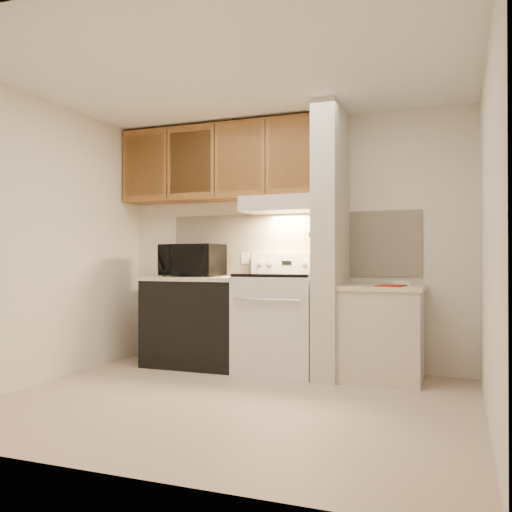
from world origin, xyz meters
The scene contains 50 objects.
floor centered at (0.00, 0.00, 0.00)m, with size 3.60×3.60×0.00m, color #C5AE95.
ceiling centered at (0.00, 0.00, 2.50)m, with size 3.60×3.60×0.00m, color white.
wall_back centered at (0.00, 1.50, 1.25)m, with size 3.60×0.02×2.50m, color silver.
wall_left centered at (-1.80, 0.00, 1.25)m, with size 0.02×3.00×2.50m, color silver.
wall_right centered at (1.80, 0.00, 1.25)m, with size 0.02×3.00×2.50m, color silver.
backsplash centered at (0.00, 1.49, 1.24)m, with size 2.60×0.02×0.63m, color white.
range_body centered at (0.00, 1.16, 0.46)m, with size 0.76×0.65×0.92m, color silver.
oven_window centered at (0.00, 0.84, 0.50)m, with size 0.50×0.01×0.30m, color black.
oven_handle centered at (0.00, 0.80, 0.72)m, with size 0.02×0.02×0.65m, color silver.
cooktop centered at (0.00, 1.16, 0.94)m, with size 0.74×0.64×0.03m, color black.
range_backguard centered at (0.00, 1.44, 1.05)m, with size 0.76×0.08×0.20m, color silver.
range_display centered at (0.00, 1.40, 1.05)m, with size 0.10×0.01×0.04m, color black.
range_knob_left_outer centered at (-0.28, 1.40, 1.05)m, with size 0.05×0.05×0.02m, color silver.
range_knob_left_inner centered at (-0.18, 1.40, 1.05)m, with size 0.05×0.05×0.02m, color silver.
range_knob_right_inner centered at (0.18, 1.40, 1.05)m, with size 0.05×0.05×0.02m, color silver.
range_knob_right_outer centered at (0.28, 1.40, 1.05)m, with size 0.05×0.05×0.02m, color silver.
dishwasher_front centered at (-0.88, 1.17, 0.43)m, with size 1.00×0.63×0.87m, color black.
left_countertop centered at (-0.88, 1.17, 0.89)m, with size 1.04×0.67×0.04m, color beige.
spoon_rest centered at (-0.48, 1.36, 0.92)m, with size 0.21×0.07×0.01m, color black.
teal_jar centered at (-0.83, 1.06, 0.96)m, with size 0.09×0.09×0.10m, color #1D6458.
outlet centered at (-0.48, 1.48, 1.10)m, with size 0.08×0.01×0.12m, color beige.
microwave centered at (-0.93, 1.15, 1.07)m, with size 0.59×0.40×0.33m, color black.
partition_pillar centered at (0.51, 1.15, 1.25)m, with size 0.22×0.70×2.50m, color beige.
pillar_trim centered at (0.39, 1.15, 1.30)m, with size 0.01×0.70×0.04m, color brown.
knife_strip centered at (0.39, 1.10, 1.32)m, with size 0.02×0.42×0.04m, color black.
knife_blade_a centered at (0.38, 0.95, 1.22)m, with size 0.01×0.04×0.16m, color silver.
knife_handle_a centered at (0.38, 0.95, 1.37)m, with size 0.02×0.02×0.10m, color black.
knife_blade_b centered at (0.38, 1.01, 1.21)m, with size 0.01×0.04×0.18m, color silver.
knife_handle_b centered at (0.38, 1.01, 1.37)m, with size 0.02×0.02×0.10m, color black.
knife_blade_c centered at (0.38, 1.09, 1.20)m, with size 0.01×0.04×0.20m, color silver.
knife_handle_c centered at (0.38, 1.11, 1.37)m, with size 0.02×0.02×0.10m, color black.
knife_blade_d centered at (0.38, 1.17, 1.22)m, with size 0.01×0.04×0.16m, color silver.
knife_handle_d centered at (0.38, 1.19, 1.37)m, with size 0.02×0.02×0.10m, color black.
knife_blade_e centered at (0.38, 1.27, 1.21)m, with size 0.01×0.04×0.18m, color silver.
knife_handle_e centered at (0.38, 1.27, 1.37)m, with size 0.02×0.02×0.10m, color black.
oven_mitt centered at (0.38, 1.32, 1.19)m, with size 0.03×0.11×0.26m, color gray.
right_cab_base centered at (0.97, 1.15, 0.40)m, with size 0.70×0.60×0.81m, color beige.
right_countertop centered at (0.97, 1.15, 0.83)m, with size 0.74×0.64×0.04m, color beige.
red_folder centered at (1.07, 1.00, 0.85)m, with size 0.21×0.29×0.01m, color #931D08.
white_box centered at (1.14, 1.30, 0.87)m, with size 0.15×0.10×0.04m, color white.
range_hood centered at (0.00, 1.28, 1.62)m, with size 0.78×0.44×0.15m, color beige.
hood_lip centered at (0.00, 1.07, 1.58)m, with size 0.78×0.04×0.06m, color beige.
upper_cabinets centered at (-0.69, 1.32, 2.08)m, with size 2.18×0.33×0.77m, color brown.
cab_door_a centered at (-1.51, 1.17, 2.08)m, with size 0.46×0.01×0.63m, color brown.
cab_gap_a centered at (-1.23, 1.16, 2.08)m, with size 0.01×0.01×0.73m, color black.
cab_door_b centered at (-0.96, 1.17, 2.08)m, with size 0.46×0.01×0.63m, color brown.
cab_gap_b centered at (-0.69, 1.16, 2.08)m, with size 0.01×0.01×0.73m, color black.
cab_door_c centered at (-0.42, 1.17, 2.08)m, with size 0.46×0.01×0.63m, color brown.
cab_gap_c centered at (-0.14, 1.16, 2.08)m, with size 0.01×0.01×0.73m, color black.
cab_door_d centered at (0.13, 1.17, 2.08)m, with size 0.46×0.01×0.63m, color brown.
Camera 1 is at (1.63, -3.79, 1.08)m, focal length 38.00 mm.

